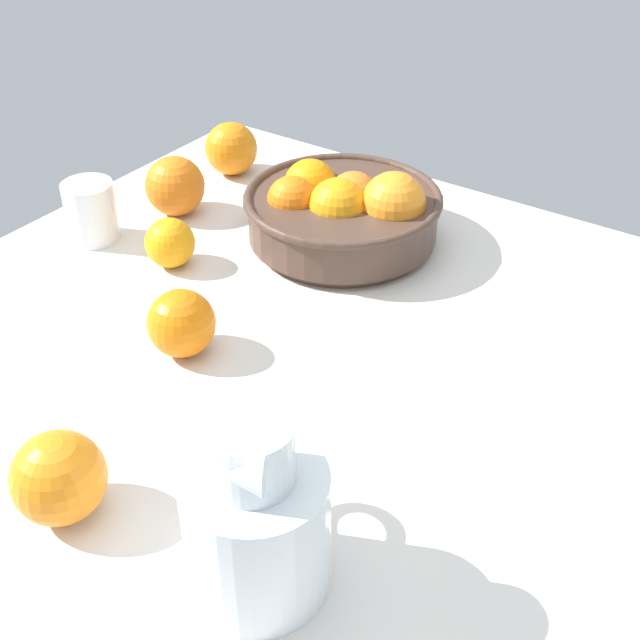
{
  "coord_description": "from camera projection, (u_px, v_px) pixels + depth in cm",
  "views": [
    {
      "loc": [
        38.08,
        -61.07,
        58.15
      ],
      "look_at": [
        -1.51,
        -3.23,
        8.27
      ],
      "focal_mm": 47.09,
      "sensor_mm": 36.0,
      "label": 1
    }
  ],
  "objects": [
    {
      "name": "ground_plane",
      "position": [
        348.0,
        382.0,
        0.93
      ],
      "size": [
        111.57,
        95.82,
        3.0
      ],
      "primitive_type": "cube",
      "color": "silver"
    },
    {
      "name": "fruit_bowl",
      "position": [
        343.0,
        211.0,
        1.13
      ],
      "size": [
        26.69,
        26.69,
        11.33
      ],
      "color": "#473328",
      "rests_on": "ground_plane"
    },
    {
      "name": "juice_pitcher",
      "position": [
        257.0,
        529.0,
        0.67
      ],
      "size": [
        11.76,
        14.69,
        17.86
      ],
      "color": "white",
      "rests_on": "ground_plane"
    },
    {
      "name": "juice_glass",
      "position": [
        91.0,
        215.0,
        1.14
      ],
      "size": [
        6.94,
        6.94,
        8.32
      ],
      "color": "white",
      "rests_on": "ground_plane"
    },
    {
      "name": "loose_orange_0",
      "position": [
        170.0,
        243.0,
        1.09
      ],
      "size": [
        6.55,
        6.55,
        6.55
      ],
      "primitive_type": "sphere",
      "color": "orange",
      "rests_on": "ground_plane"
    },
    {
      "name": "loose_orange_1",
      "position": [
        181.0,
        323.0,
        0.93
      ],
      "size": [
        7.75,
        7.75,
        7.75
      ],
      "primitive_type": "sphere",
      "color": "orange",
      "rests_on": "ground_plane"
    },
    {
      "name": "loose_orange_2",
      "position": [
        231.0,
        149.0,
        1.31
      ],
      "size": [
        8.21,
        8.21,
        8.21
      ],
      "primitive_type": "sphere",
      "color": "orange",
      "rests_on": "ground_plane"
    },
    {
      "name": "loose_orange_3",
      "position": [
        175.0,
        186.0,
        1.2
      ],
      "size": [
        8.56,
        8.56,
        8.56
      ],
      "primitive_type": "sphere",
      "color": "orange",
      "rests_on": "ground_plane"
    },
    {
      "name": "loose_orange_4",
      "position": [
        59.0,
        478.0,
        0.74
      ],
      "size": [
        8.52,
        8.52,
        8.52
      ],
      "primitive_type": "sphere",
      "color": "orange",
      "rests_on": "ground_plane"
    }
  ]
}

